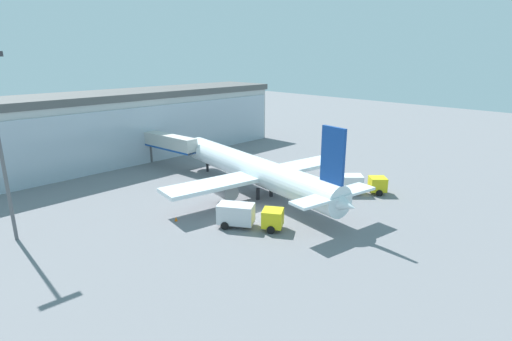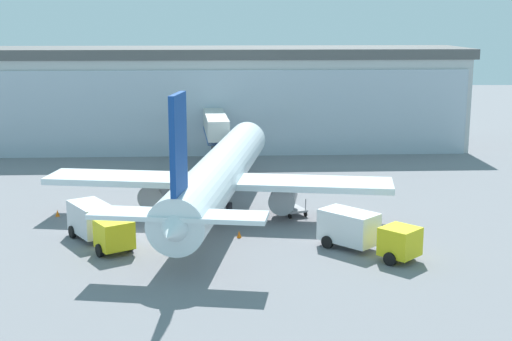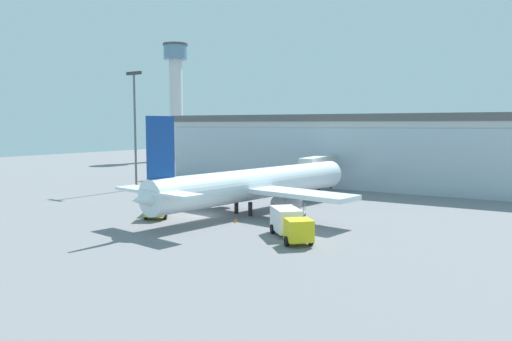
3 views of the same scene
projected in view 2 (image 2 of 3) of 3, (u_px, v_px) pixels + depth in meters
ground at (166, 234)px, 53.46m from camera, size 240.00×240.00×0.00m
terminal_building at (202, 98)px, 88.17m from camera, size 65.83×15.82×12.30m
jet_bridge at (217, 126)px, 77.97m from camera, size 3.74×13.50×5.68m
airplane at (221, 175)px, 57.86m from camera, size 28.06×35.79×11.45m
catering_truck at (100, 224)px, 50.95m from camera, size 5.95×7.26×2.65m
fuel_truck at (366, 232)px, 49.00m from camera, size 6.79×6.64×2.65m
baggage_cart at (293, 208)px, 58.67m from camera, size 2.62×3.21×1.50m
safety_cone_nose at (241, 234)px, 52.46m from camera, size 0.36×0.36×0.55m
safety_cone_wingtip at (59, 213)px, 58.12m from camera, size 0.36×0.36×0.55m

